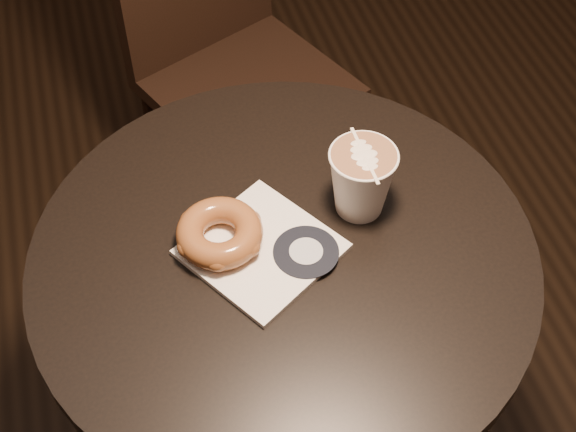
{
  "coord_description": "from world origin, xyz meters",
  "views": [
    {
      "loc": [
        -0.17,
        -0.64,
        1.62
      ],
      "look_at": [
        0.01,
        0.03,
        0.79
      ],
      "focal_mm": 50.0,
      "sensor_mm": 36.0,
      "label": 1
    }
  ],
  "objects_px": {
    "cafe_table": "(284,328)",
    "doughnut": "(220,233)",
    "pastry_bag": "(262,249)",
    "chair": "(222,29)",
    "latte_cup": "(361,181)"
  },
  "relations": [
    {
      "from": "chair",
      "to": "doughnut",
      "type": "relative_size",
      "value": 8.19
    },
    {
      "from": "cafe_table",
      "to": "chair",
      "type": "xyz_separation_m",
      "value": [
        0.07,
        0.77,
        -0.01
      ]
    },
    {
      "from": "chair",
      "to": "latte_cup",
      "type": "height_order",
      "value": "chair"
    },
    {
      "from": "chair",
      "to": "latte_cup",
      "type": "xyz_separation_m",
      "value": [
        0.05,
        -0.72,
        0.26
      ]
    },
    {
      "from": "chair",
      "to": "doughnut",
      "type": "distance_m",
      "value": 0.79
    },
    {
      "from": "cafe_table",
      "to": "doughnut",
      "type": "height_order",
      "value": "doughnut"
    },
    {
      "from": "cafe_table",
      "to": "chair",
      "type": "relative_size",
      "value": 0.77
    },
    {
      "from": "pastry_bag",
      "to": "doughnut",
      "type": "distance_m",
      "value": 0.06
    },
    {
      "from": "pastry_bag",
      "to": "latte_cup",
      "type": "relative_size",
      "value": 1.66
    },
    {
      "from": "chair",
      "to": "latte_cup",
      "type": "distance_m",
      "value": 0.77
    },
    {
      "from": "chair",
      "to": "pastry_bag",
      "type": "height_order",
      "value": "chair"
    },
    {
      "from": "cafe_table",
      "to": "pastry_bag",
      "type": "bearing_deg",
      "value": 164.91
    },
    {
      "from": "chair",
      "to": "doughnut",
      "type": "bearing_deg",
      "value": -125.61
    },
    {
      "from": "latte_cup",
      "to": "chair",
      "type": "bearing_deg",
      "value": 94.02
    },
    {
      "from": "cafe_table",
      "to": "pastry_bag",
      "type": "relative_size",
      "value": 4.25
    }
  ]
}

